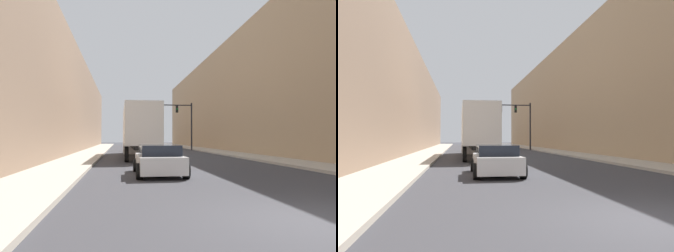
{
  "view_description": "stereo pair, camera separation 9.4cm",
  "coord_description": "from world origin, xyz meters",
  "views": [
    {
      "loc": [
        -3.84,
        -5.87,
        1.65
      ],
      "look_at": [
        -0.71,
        15.77,
        2.4
      ],
      "focal_mm": 35.0,
      "sensor_mm": 36.0,
      "label": 1
    },
    {
      "loc": [
        -3.75,
        -5.88,
        1.65
      ],
      "look_at": [
        -0.71,
        15.77,
        2.4
      ],
      "focal_mm": 35.0,
      "sensor_mm": 36.0,
      "label": 2
    }
  ],
  "objects": [
    {
      "name": "semi_truck",
      "position": [
        -2.35,
        21.75,
        2.27
      ],
      "size": [
        2.48,
        14.06,
        3.99
      ],
      "color": "silver",
      "rests_on": "ground"
    },
    {
      "name": "traffic_signal_gantry",
      "position": [
        3.06,
        35.53,
        4.41
      ],
      "size": [
        7.76,
        0.35,
        6.09
      ],
      "color": "black",
      "rests_on": "ground"
    },
    {
      "name": "building_right",
      "position": [
        11.18,
        30.0,
        6.45
      ],
      "size": [
        6.0,
        80.0,
        12.9
      ],
      "color": "tan",
      "rests_on": "ground"
    },
    {
      "name": "ground_plane",
      "position": [
        0.0,
        0.0,
        0.0
      ],
      "size": [
        200.0,
        200.0,
        0.0
      ],
      "primitive_type": "plane",
      "color": "#38383D"
    },
    {
      "name": "sidewalk_right",
      "position": [
        6.78,
        30.0,
        0.07
      ],
      "size": [
        2.79,
        80.0,
        0.15
      ],
      "color": "#B2A899",
      "rests_on": "ground"
    },
    {
      "name": "building_left",
      "position": [
        -11.18,
        30.0,
        5.46
      ],
      "size": [
        6.0,
        80.0,
        10.91
      ],
      "color": "#846B56",
      "rests_on": "ground"
    },
    {
      "name": "sidewalk_left",
      "position": [
        -6.78,
        30.0,
        0.07
      ],
      "size": [
        2.79,
        80.0,
        0.15
      ],
      "color": "#B2A899",
      "rests_on": "ground"
    },
    {
      "name": "sedan_car",
      "position": [
        -2.19,
        8.43,
        0.64
      ],
      "size": [
        2.11,
        4.26,
        1.32
      ],
      "color": "silver",
      "rests_on": "ground"
    }
  ]
}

